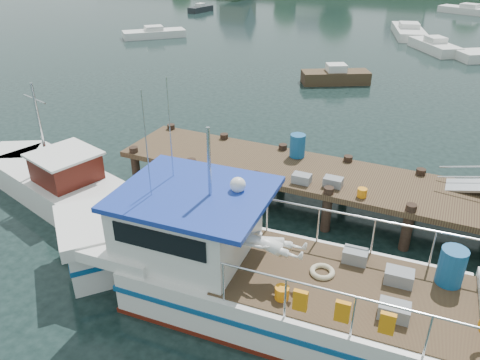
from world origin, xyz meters
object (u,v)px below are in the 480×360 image
at_px(moored_b, 434,46).
at_px(moored_rowboat, 336,76).
at_px(moored_a, 154,33).
at_px(moored_d, 408,31).
at_px(moored_far, 469,10).
at_px(moored_e, 201,9).
at_px(work_boat, 57,180).
at_px(lobster_boat, 241,268).

bearing_deg(moored_b, moored_rowboat, -91.16).
xyz_separation_m(moored_a, moored_d, (21.72, 10.98, 0.06)).
distance_m(moored_far, moored_d, 18.54).
distance_m(moored_rowboat, moored_e, 34.03).
xyz_separation_m(moored_rowboat, moored_d, (2.19, 18.94, -0.01)).
bearing_deg(moored_e, work_boat, -68.31).
xyz_separation_m(lobster_boat, moored_e, (-26.68, 45.64, -0.65)).
bearing_deg(moored_b, lobster_boat, -72.99).
relative_size(work_boat, moored_b, 1.43).
height_order(moored_b, moored_d, moored_d).
bearing_deg(moored_a, moored_e, 79.68).
distance_m(lobster_boat, moored_d, 40.17).
bearing_deg(moored_rowboat, moored_e, 135.33).
bearing_deg(lobster_boat, work_boat, 162.23).
relative_size(work_boat, moored_far, 1.08).
bearing_deg(moored_d, moored_far, 90.02).
bearing_deg(work_boat, moored_far, 93.47).
bearing_deg(moored_b, moored_e, 178.34).
xyz_separation_m(lobster_boat, moored_rowboat, (-2.98, 21.22, -0.56)).
height_order(moored_far, moored_e, moored_far).
bearing_deg(moored_far, moored_rowboat, -93.89).
relative_size(moored_far, moored_a, 1.35).
bearing_deg(moored_far, lobster_boat, -87.01).
distance_m(moored_b, moored_e, 31.04).
bearing_deg(moored_far, moored_d, -98.39).
height_order(moored_far, moored_a, moored_far).
bearing_deg(moored_d, moored_a, -137.70).
xyz_separation_m(moored_far, moored_a, (-26.67, -28.85, -0.05)).
bearing_deg(moored_a, work_boat, -86.97).
height_order(moored_rowboat, moored_a, moored_rowboat).
distance_m(work_boat, moored_far, 57.25).
xyz_separation_m(lobster_boat, moored_a, (-22.52, 29.19, -0.64)).
bearing_deg(moored_d, moored_rowboat, -81.10).
relative_size(work_boat, moored_d, 1.05).
relative_size(moored_a, moored_e, 1.41).
distance_m(lobster_boat, moored_b, 34.01).
relative_size(lobster_boat, moored_rowboat, 2.66).
relative_size(moored_rowboat, moored_a, 0.82).
height_order(moored_rowboat, moored_e, moored_rowboat).
bearing_deg(moored_rowboat, moored_d, 84.60).
bearing_deg(moored_b, moored_d, 135.19).
bearing_deg(moored_a, moored_d, 2.30).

